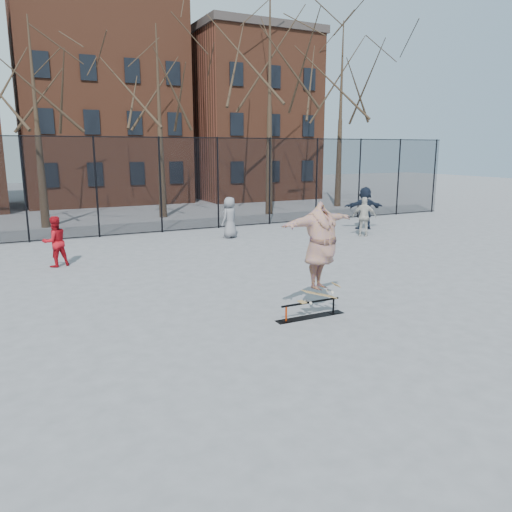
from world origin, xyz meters
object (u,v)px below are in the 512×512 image
bystander_white (364,217)px  bystander_navy (365,208)px  skater (320,253)px  bystander_extra (230,218)px  skateboard (319,298)px  skate_rail (310,311)px  bystander_red (55,242)px

bystander_white → bystander_navy: (1.23, 1.53, 0.13)m
skater → bystander_extra: (2.14, 9.58, -0.56)m
skater → bystander_white: size_ratio=1.41×
skateboard → skater: 0.97m
skater → skate_rail: bearing=160.0°
skateboard → skater: skater is taller
bystander_navy → skate_rail: bearing=65.7°
bystander_red → bystander_white: (11.70, 0.04, 0.04)m
bystander_navy → bystander_red: bearing=26.4°
skater → bystander_red: bearing=101.7°
bystander_white → skateboard: bearing=85.3°
skater → bystander_extra: skater is taller
bystander_red → bystander_extra: size_ratio=0.94×
skater → bystander_navy: 12.27m
bystander_red → skate_rail: bearing=102.7°
skater → bystander_red: size_ratio=1.48×
bystander_navy → bystander_white: bearing=70.6°
bystander_navy → bystander_extra: (-6.23, 0.62, -0.12)m
skate_rail → skater: bearing=0.0°
skateboard → bystander_navy: bearing=46.9°
skate_rail → skateboard: bearing=0.0°
skateboard → skater: size_ratio=0.39×
bystander_navy → skater: bearing=66.4°
skateboard → bystander_navy: 12.27m
skate_rail → bystander_white: size_ratio=1.00×
skater → bystander_navy: bearing=26.9°
skateboard → skate_rail: bearing=180.0°
skate_rail → bystander_extra: bearing=76.2°
bystander_white → bystander_navy: bearing=-89.7°
bystander_extra → bystander_white: bearing=127.6°
skater → bystander_red: skater is taller
bystander_extra → skateboard: bearing=48.3°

